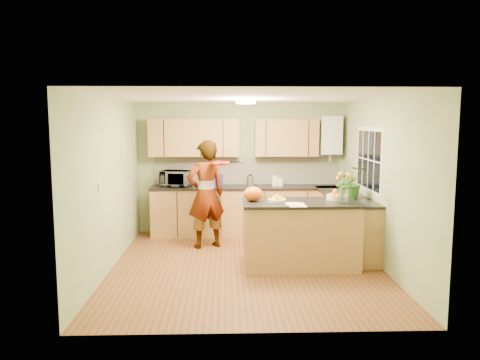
{
  "coord_description": "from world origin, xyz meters",
  "views": [
    {
      "loc": [
        -0.31,
        -6.82,
        2.18
      ],
      "look_at": [
        -0.08,
        0.5,
        1.24
      ],
      "focal_mm": 35.0,
      "sensor_mm": 36.0,
      "label": 1
    }
  ],
  "objects": [
    {
      "name": "boiler",
      "position": [
        1.7,
        2.09,
        1.9
      ],
      "size": [
        0.4,
        0.3,
        0.86
      ],
      "color": "white",
      "rests_on": "wall_back"
    },
    {
      "name": "flower_vase",
      "position": [
        1.4,
        -0.2,
        1.32
      ],
      "size": [
        0.27,
        0.27,
        0.5
      ],
      "rotation": [
        0.0,
        0.0,
        -0.09
      ],
      "color": "silver",
      "rests_on": "peninsula_island"
    },
    {
      "name": "microwave",
      "position": [
        -1.25,
        1.98,
        1.09
      ],
      "size": [
        0.61,
        0.48,
        0.3
      ],
      "primitive_type": "imported",
      "rotation": [
        0.0,
        0.0,
        -0.24
      ],
      "color": "white",
      "rests_on": "back_counter"
    },
    {
      "name": "blue_box",
      "position": [
        -0.51,
        1.97,
        1.05
      ],
      "size": [
        0.3,
        0.24,
        0.22
      ],
      "primitive_type": "cube",
      "rotation": [
        0.0,
        0.0,
        0.15
      ],
      "color": "navy",
      "rests_on": "back_counter"
    },
    {
      "name": "peninsula_island",
      "position": [
        0.8,
        -0.02,
        0.49
      ],
      "size": [
        1.72,
        0.88,
        0.98
      ],
      "color": "#A87743",
      "rests_on": "floor"
    },
    {
      "name": "light_switch",
      "position": [
        -1.99,
        -0.6,
        1.3
      ],
      "size": [
        0.02,
        0.09,
        0.09
      ],
      "primitive_type": "cube",
      "color": "white",
      "rests_on": "wall_left"
    },
    {
      "name": "papers",
      "position": [
        0.7,
        -0.32,
        0.99
      ],
      "size": [
        0.24,
        0.33,
        0.01
      ],
      "primitive_type": "cube",
      "color": "white",
      "rests_on": "peninsula_island"
    },
    {
      "name": "orange_bag",
      "position": [
        0.1,
        0.03,
        1.09
      ],
      "size": [
        0.35,
        0.33,
        0.22
      ],
      "primitive_type": "ellipsoid",
      "rotation": [
        0.0,
        0.0,
        0.38
      ],
      "color": "orange",
      "rests_on": "peninsula_island"
    },
    {
      "name": "upper_cabinets",
      "position": [
        -0.18,
        2.08,
        1.85
      ],
      "size": [
        3.2,
        0.34,
        0.7
      ],
      "color": "#A87743",
      "rests_on": "wall_back"
    },
    {
      "name": "wall_right",
      "position": [
        2.0,
        0.0,
        1.25
      ],
      "size": [
        0.02,
        4.5,
        2.5
      ],
      "primitive_type": "cube",
      "color": "gray",
      "rests_on": "floor"
    },
    {
      "name": "orange_bowl",
      "position": [
        1.35,
        0.13,
        1.05
      ],
      "size": [
        0.25,
        0.25,
        0.15
      ],
      "color": "#F4E7C3",
      "rests_on": "peninsula_island"
    },
    {
      "name": "kettle",
      "position": [
        0.16,
        1.95,
        1.05
      ],
      "size": [
        0.14,
        0.14,
        0.27
      ],
      "rotation": [
        0.0,
        0.0,
        -0.27
      ],
      "color": "#B5B5BA",
      "rests_on": "back_counter"
    },
    {
      "name": "violinist",
      "position": [
        -0.64,
        1.07,
        0.92
      ],
      "size": [
        0.8,
        0.68,
        1.85
      ],
      "primitive_type": "imported",
      "rotation": [
        0.0,
        0.0,
        3.57
      ],
      "color": "#ECB190",
      "rests_on": "floor"
    },
    {
      "name": "floor",
      "position": [
        0.0,
        0.0,
        0.0
      ],
      "size": [
        4.5,
        4.5,
        0.0
      ],
      "primitive_type": "plane",
      "color": "brown",
      "rests_on": "ground"
    },
    {
      "name": "right_counter",
      "position": [
        1.7,
        0.85,
        0.47
      ],
      "size": [
        0.62,
        2.24,
        0.94
      ],
      "color": "#A87743",
      "rests_on": "floor"
    },
    {
      "name": "wall_front",
      "position": [
        0.0,
        -2.25,
        1.25
      ],
      "size": [
        4.0,
        0.02,
        2.5
      ],
      "primitive_type": "cube",
      "color": "gray",
      "rests_on": "floor"
    },
    {
      "name": "window_right",
      "position": [
        1.99,
        0.6,
        1.55
      ],
      "size": [
        0.01,
        1.3,
        1.05
      ],
      "color": "white",
      "rests_on": "wall_right"
    },
    {
      "name": "back_counter",
      "position": [
        0.1,
        1.95,
        0.47
      ],
      "size": [
        3.64,
        0.62,
        0.94
      ],
      "color": "#A87743",
      "rests_on": "floor"
    },
    {
      "name": "violin",
      "position": [
        -0.44,
        0.85,
        1.48
      ],
      "size": [
        0.67,
        0.58,
        0.17
      ],
      "primitive_type": null,
      "rotation": [
        0.17,
        0.0,
        -0.61
      ],
      "color": "#4D0B04",
      "rests_on": "violinist"
    },
    {
      "name": "wall_left",
      "position": [
        -2.0,
        0.0,
        1.25
      ],
      "size": [
        0.02,
        4.5,
        2.5
      ],
      "primitive_type": "cube",
      "color": "gray",
      "rests_on": "floor"
    },
    {
      "name": "jar_white",
      "position": [
        0.74,
        1.95,
        1.02
      ],
      "size": [
        0.12,
        0.12,
        0.16
      ],
      "primitive_type": "cylinder",
      "rotation": [
        0.0,
        0.0,
        -0.14
      ],
      "color": "white",
      "rests_on": "back_counter"
    },
    {
      "name": "splashback",
      "position": [
        0.1,
        2.23,
        1.2
      ],
      "size": [
        3.6,
        0.02,
        0.52
      ],
      "primitive_type": "cube",
      "color": "white",
      "rests_on": "back_counter"
    },
    {
      "name": "jar_cream",
      "position": [
        0.64,
        2.0,
        1.03
      ],
      "size": [
        0.15,
        0.15,
        0.19
      ],
      "primitive_type": "cylinder",
      "rotation": [
        0.0,
        0.0,
        0.3
      ],
      "color": "#F4E7C3",
      "rests_on": "back_counter"
    },
    {
      "name": "ceiling",
      "position": [
        0.0,
        0.0,
        2.5
      ],
      "size": [
        4.0,
        4.5,
        0.02
      ],
      "primitive_type": "cube",
      "color": "white",
      "rests_on": "wall_back"
    },
    {
      "name": "wall_back",
      "position": [
        0.0,
        2.25,
        1.25
      ],
      "size": [
        4.0,
        0.02,
        2.5
      ],
      "primitive_type": "cube",
      "color": "gray",
      "rests_on": "floor"
    },
    {
      "name": "potted_plant",
      "position": [
        1.7,
        0.47,
        1.2
      ],
      "size": [
        0.5,
        0.44,
        0.52
      ],
      "primitive_type": "imported",
      "rotation": [
        0.0,
        0.0,
        -0.07
      ],
      "color": "#2D6923",
      "rests_on": "right_counter"
    },
    {
      "name": "fruit_dish",
      "position": [
        0.45,
        -0.02,
        1.02
      ],
      "size": [
        0.27,
        0.27,
        0.1
      ],
      "color": "#F4E7C3",
      "rests_on": "peninsula_island"
    },
    {
      "name": "ceiling_lamp",
      "position": [
        0.0,
        0.3,
        2.46
      ],
      "size": [
        0.3,
        0.3,
        0.07
      ],
      "color": "#FFEABF",
      "rests_on": "ceiling"
    }
  ]
}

